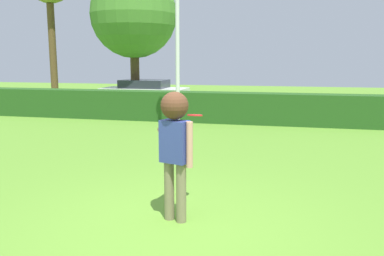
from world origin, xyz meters
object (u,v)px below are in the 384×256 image
Objects in this scene: frisbee at (195,115)px; parked_car_white at (145,91)px; person at (175,137)px; lamppost at (177,23)px; oak_tree at (134,15)px.

frisbee reaches higher than parked_car_white.
person is 7.03m from lamppost.
oak_tree reaches higher than frisbee.
parked_car_white is at bearing 113.18° from frisbee.
parked_car_white is (-3.71, 7.19, -2.58)m from lamppost.
lamppost is at bearing -59.74° from oak_tree.
person is at bearing -105.90° from frisbee.
lamppost is (-1.76, 6.48, 2.08)m from person.
lamppost is at bearing -62.70° from parked_car_white.
frisbee is 14.31m from parked_car_white.
lamppost is (-1.92, 5.95, 1.85)m from frisbee.
oak_tree reaches higher than lamppost.
person is 0.43× the size of parked_car_white.
person is at bearing -74.77° from lamppost.
oak_tree is (-5.96, 13.67, 3.16)m from person.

